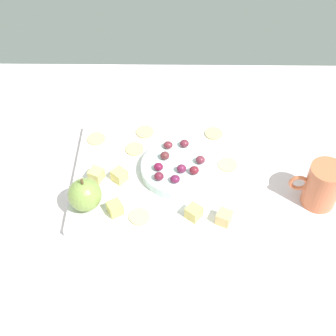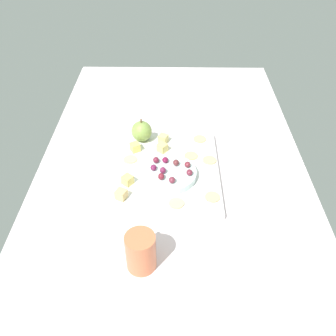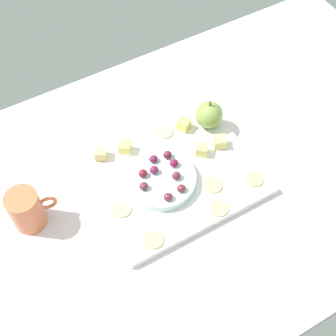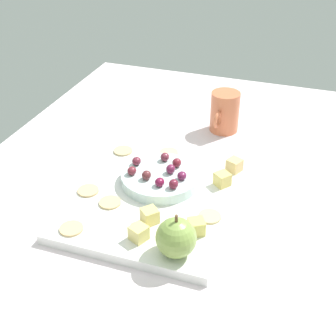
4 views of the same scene
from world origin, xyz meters
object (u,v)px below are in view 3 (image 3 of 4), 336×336
Objects in this scene: cracker_3 at (153,240)px; cracker_5 at (163,132)px; cheese_cube_4 at (202,150)px; grape_6 at (154,170)px; apple_whole at (209,115)px; serving_dish at (161,179)px; grape_8 at (167,155)px; grape_0 at (168,197)px; cheese_cube_1 at (125,147)px; grape_7 at (181,188)px; cracker_2 at (254,179)px; cup at (27,210)px; cheese_cube_3 at (100,154)px; grape_5 at (143,173)px; grape_3 at (143,185)px; grape_1 at (174,163)px; cheese_cube_0 at (184,125)px; cracker_1 at (122,209)px; grape_2 at (153,159)px; cracker_4 at (221,207)px; grape_4 at (176,176)px; cracker_0 at (213,185)px; cheese_cube_2 at (220,142)px; platter at (174,176)px.

cracker_5 is (-15.55, -23.69, 0.00)cm from cracker_3.
grape_6 reaches higher than cheese_cube_4.
grape_6 is at bearing 21.16° from apple_whole.
grape_6 reaches higher than serving_dish.
serving_dish is at bearing 10.95° from cheese_cube_4.
grape_8 reaches higher than cheese_cube_4.
apple_whole is at bearing -142.97° from grape_0.
cheese_cube_1 is at bearing -102.69° from cracker_3.
grape_7 is (-2.82, 6.98, -0.14)cm from grape_6.
cracker_2 is 49.59cm from cup.
grape_0 reaches higher than cracker_3.
grape_5 is (-5.48, 10.59, 1.70)cm from cheese_cube_3.
grape_5 is (-1.37, -2.79, 0.04)cm from grape_3.
cheese_cube_4 is 1.34× the size of grape_1.
cheese_cube_4 is (0.17, 8.49, 0.00)cm from cheese_cube_0.
cracker_2 is 20.44cm from grape_0.
grape_2 reaches higher than cracker_1.
cheese_cube_1 is 0.65× the size of cracker_2.
apple_whole reaches higher than grape_8.
grape_3 is (16.91, 11.37, 1.65)cm from cheese_cube_0.
grape_3 is 4.61cm from grape_6.
grape_2 is (7.37, -16.64, 2.70)cm from cracker_4.
grape_4 is (15.66, -7.83, 2.81)cm from cracker_2.
cheese_cube_3 is at bearing -62.65° from grape_5.
cracker_1 is at bearing -12.62° from cracker_0.
grape_3 is (5.26, 5.09, 0.07)cm from grape_2.
cracker_0 is 1.00× the size of cracker_1.
grape_3 is at bearing 82.39° from cheese_cube_1.
grape_4 reaches higher than cracker_2.
grape_5 reaches higher than grape_0.
cup is (27.10, -11.67, 0.10)cm from grape_0.
apple_whole is at bearing -131.67° from cheese_cube_4.
grape_2 reaches higher than cheese_cube_2.
grape_2 is (2.96, -4.06, 3.82)cm from platter.
cracker_5 is 11.50cm from grape_1.
grape_8 is (8.38, 6.87, 1.69)cm from cheese_cube_0.
cup is at bearing 18.95° from cheese_cube_3.
cracker_1 is (22.84, 4.33, -1.12)cm from cheese_cube_4.
cheese_cube_0 is at bearing -138.47° from serving_dish.
grape_7 reaches higher than cracker_2.
grape_6 is (19.14, -11.53, 2.84)cm from cracker_2.
platter is at bearing -104.30° from grape_7.
cracker_5 is 2.08× the size of grape_4.
platter is 8.96× the size of cracker_2.
cracker_5 is (-3.70, -11.49, 1.12)cm from platter.
cracker_5 is 2.08× the size of grape_3.
cracker_2 is 2.08× the size of grape_7.
grape_3 is 7.54cm from grape_4.
cheese_cube_4 is at bearing -105.93° from cracker_4.
grape_0 reaches higher than cheese_cube_1.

